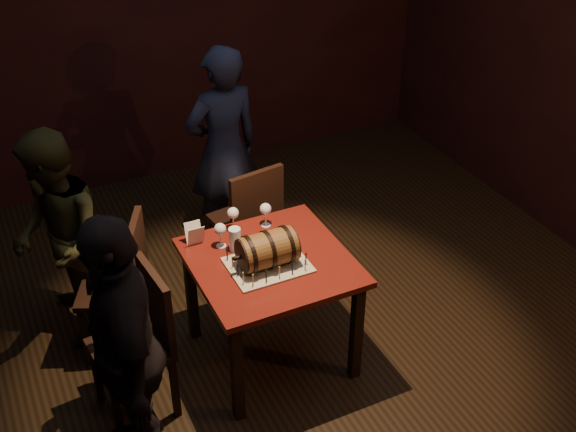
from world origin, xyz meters
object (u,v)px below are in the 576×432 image
at_px(pub_table, 270,274).
at_px(chair_left_front, 142,335).
at_px(chair_back, 250,218).
at_px(chair_left_rear, 124,280).
at_px(wine_glass_mid, 233,214).
at_px(wine_glass_left, 220,230).
at_px(wine_glass_right, 266,210).
at_px(person_left_rear, 59,241).
at_px(barrel_cake, 268,249).
at_px(pint_of_ale, 235,240).
at_px(person_back, 223,150).
at_px(person_left_front, 125,350).

bearing_deg(pub_table, chair_left_front, -176.44).
bearing_deg(chair_back, chair_left_rear, -162.64).
relative_size(wine_glass_mid, chair_left_front, 0.17).
xyz_separation_m(wine_glass_left, wine_glass_right, (0.33, 0.08, 0.00)).
bearing_deg(chair_back, person_left_rear, -179.80).
bearing_deg(chair_left_rear, wine_glass_right, -9.39).
relative_size(wine_glass_mid, person_left_rear, 0.11).
distance_m(wine_glass_right, chair_left_rear, 0.96).
xyz_separation_m(chair_back, chair_left_front, (-1.00, -0.83, 0.00)).
bearing_deg(chair_back, wine_glass_left, -127.43).
bearing_deg(chair_left_rear, chair_left_front, -94.26).
height_order(barrel_cake, wine_glass_right, barrel_cake).
relative_size(barrel_cake, pint_of_ale, 2.53).
bearing_deg(pint_of_ale, person_left_rear, 147.05).
distance_m(wine_glass_mid, chair_back, 0.60).
bearing_deg(chair_left_rear, pub_table, -31.98).
bearing_deg(chair_back, wine_glass_mid, -124.18).
height_order(pint_of_ale, chair_left_front, chair_left_front).
distance_m(wine_glass_left, person_back, 1.16).
bearing_deg(barrel_cake, chair_left_rear, 144.12).
bearing_deg(person_left_front, chair_left_front, 162.33).
distance_m(wine_glass_right, person_back, 1.00).
xyz_separation_m(wine_glass_mid, person_left_rear, (-0.99, 0.40, -0.15)).
bearing_deg(chair_left_front, wine_glass_left, 26.47).
bearing_deg(wine_glass_left, chair_left_front, -153.53).
relative_size(wine_glass_mid, wine_glass_right, 1.00).
relative_size(barrel_cake, person_left_rear, 0.26).
xyz_separation_m(chair_left_front, person_left_front, (-0.16, -0.35, 0.26)).
distance_m(chair_back, person_left_rear, 1.28).
height_order(barrel_cake, chair_left_rear, barrel_cake).
height_order(wine_glass_right, person_left_front, person_left_front).
distance_m(wine_glass_right, chair_left_front, 1.06).
distance_m(barrel_cake, person_left_front, 0.99).
xyz_separation_m(wine_glass_left, chair_left_rear, (-0.55, 0.23, -0.35)).
distance_m(pub_table, person_left_rear, 1.32).
distance_m(chair_left_front, person_back, 1.73).
relative_size(pub_table, person_left_front, 0.58).
xyz_separation_m(wine_glass_right, chair_left_rear, (-0.88, 0.15, -0.35)).
xyz_separation_m(pub_table, pint_of_ale, (-0.15, 0.18, 0.18)).
height_order(wine_glass_mid, pint_of_ale, wine_glass_mid).
relative_size(pint_of_ale, person_back, 0.10).
distance_m(wine_glass_right, person_left_rear, 1.28).
xyz_separation_m(wine_glass_right, chair_back, (0.08, 0.45, -0.35)).
height_order(wine_glass_mid, person_back, person_back).
xyz_separation_m(pub_table, wine_glass_left, (-0.21, 0.25, 0.23)).
distance_m(barrel_cake, wine_glass_left, 0.34).
distance_m(pub_table, person_back, 1.34).
height_order(wine_glass_left, chair_left_rear, chair_left_rear).
xyz_separation_m(pub_table, person_back, (0.23, 1.32, 0.15)).
relative_size(wine_glass_right, person_left_front, 0.10).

